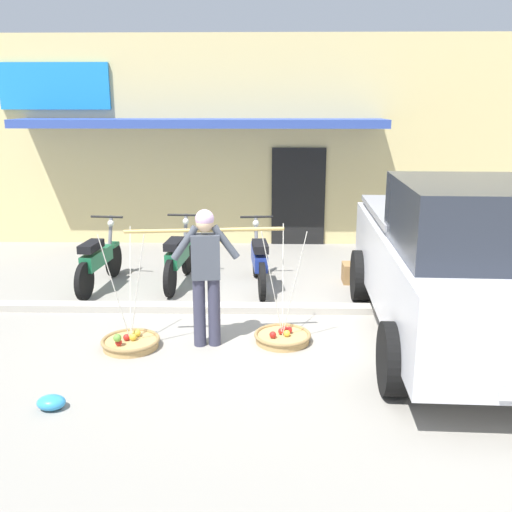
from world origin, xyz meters
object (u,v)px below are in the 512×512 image
at_px(plastic_litter_bag, 51,402).
at_px(motorcycle_third_in_row, 259,261).
at_px(parked_truck, 459,264).
at_px(fruit_basket_right_side, 130,342).
at_px(motorcycle_nearest_shop, 98,261).
at_px(wooden_crate, 356,273).
at_px(fruit_basket_left_side, 283,336).
at_px(motorcycle_second_in_row, 178,258).
at_px(fruit_vendor, 206,269).

bearing_deg(plastic_litter_bag, motorcycle_third_in_row, 63.08).
height_order(motorcycle_third_in_row, parked_truck, parked_truck).
height_order(fruit_basket_right_side, motorcycle_nearest_shop, fruit_basket_right_side).
bearing_deg(parked_truck, wooden_crate, 108.53).
xyz_separation_m(fruit_basket_left_side, wooden_crate, (1.27, 2.50, 0.09)).
height_order(fruit_basket_left_side, parked_truck, parked_truck).
relative_size(motorcycle_second_in_row, wooden_crate, 4.14).
distance_m(motorcycle_nearest_shop, motorcycle_second_in_row, 1.27).
xyz_separation_m(fruit_basket_left_side, motorcycle_second_in_row, (-1.65, 2.29, 0.38)).
height_order(motorcycle_nearest_shop, motorcycle_second_in_row, same).
height_order(fruit_basket_left_side, motorcycle_third_in_row, fruit_basket_left_side).
bearing_deg(fruit_basket_right_side, parked_truck, 3.13).
distance_m(motorcycle_nearest_shop, motorcycle_third_in_row, 2.56).
bearing_deg(fruit_basket_right_side, motorcycle_second_in_row, 85.09).
height_order(fruit_vendor, plastic_litter_bag, fruit_vendor).
xyz_separation_m(parked_truck, plastic_litter_bag, (-4.40, -1.69, -0.96)).
bearing_deg(fruit_basket_left_side, fruit_basket_right_side, -173.38).
xyz_separation_m(fruit_basket_left_side, parked_truck, (2.10, 0.00, 0.96)).
height_order(motorcycle_nearest_shop, wooden_crate, motorcycle_nearest_shop).
xyz_separation_m(fruit_basket_right_side, motorcycle_nearest_shop, (-1.04, 2.32, 0.38)).
relative_size(fruit_basket_right_side, parked_truck, 0.30).
bearing_deg(fruit_vendor, wooden_crate, 49.84).
bearing_deg(fruit_basket_right_side, wooden_crate, 40.93).
distance_m(fruit_basket_right_side, motorcycle_second_in_row, 2.54).
relative_size(fruit_vendor, wooden_crate, 4.23).
xyz_separation_m(fruit_vendor, parked_truck, (3.03, 0.11, 0.05)).
distance_m(fruit_vendor, fruit_basket_left_side, 1.30).
xyz_separation_m(fruit_basket_right_side, wooden_crate, (3.13, 2.71, 0.09)).
bearing_deg(parked_truck, fruit_basket_right_side, -176.87).
bearing_deg(parked_truck, motorcycle_third_in_row, 138.43).
relative_size(fruit_vendor, motorcycle_second_in_row, 1.02).
bearing_deg(wooden_crate, parked_truck, -71.47).
relative_size(parked_truck, wooden_crate, 10.84).
relative_size(motorcycle_nearest_shop, wooden_crate, 4.13).
distance_m(fruit_basket_left_side, motorcycle_third_in_row, 2.22).
bearing_deg(plastic_litter_bag, motorcycle_second_in_row, 80.75).
distance_m(fruit_basket_right_side, wooden_crate, 4.14).
distance_m(fruit_basket_left_side, wooden_crate, 2.80).
xyz_separation_m(fruit_basket_left_side, motorcycle_third_in_row, (-0.34, 2.16, 0.38)).
bearing_deg(fruit_vendor, motorcycle_third_in_row, 75.37).
relative_size(fruit_basket_right_side, wooden_crate, 3.30).
bearing_deg(motorcycle_second_in_row, wooden_crate, 4.06).
relative_size(fruit_vendor, fruit_basket_right_side, 1.28).
relative_size(fruit_vendor, motorcycle_third_in_row, 1.02).
relative_size(motorcycle_nearest_shop, motorcycle_third_in_row, 1.00).
height_order(parked_truck, plastic_litter_bag, parked_truck).
distance_m(motorcycle_second_in_row, plastic_litter_bag, 4.05).
relative_size(fruit_basket_left_side, motorcycle_second_in_row, 0.80).
bearing_deg(fruit_basket_right_side, plastic_litter_bag, -106.37).
bearing_deg(wooden_crate, motorcycle_second_in_row, -175.94).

